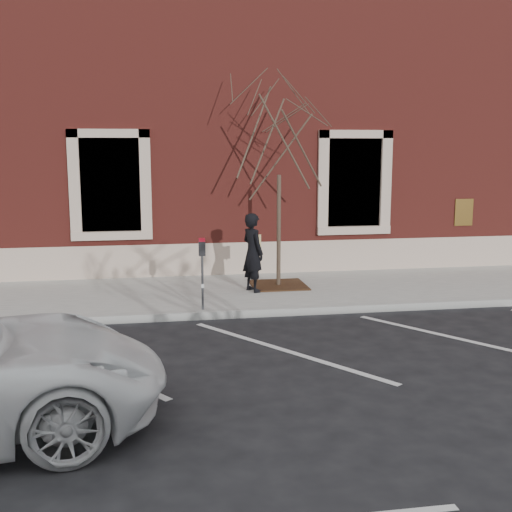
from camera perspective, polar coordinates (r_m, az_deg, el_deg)
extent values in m
plane|color=#28282B|center=(12.69, 0.45, -5.35)|extent=(120.00, 120.00, 0.00)
cube|color=#B7B4AC|center=(14.35, -0.77, -3.27)|extent=(40.00, 3.50, 0.15)
cube|color=#9E9E99|center=(12.62, 0.49, -5.08)|extent=(40.00, 0.12, 0.15)
cube|color=maroon|center=(19.94, -3.51, 11.72)|extent=(40.00, 8.50, 8.00)
cube|color=tan|center=(15.98, -1.76, -0.19)|extent=(40.00, 0.06, 0.80)
cube|color=black|center=(15.76, -12.78, 6.21)|extent=(1.40, 0.30, 2.20)
cube|color=tan|center=(15.71, -12.65, 1.80)|extent=(1.90, 0.20, 0.20)
cube|color=black|center=(16.56, 8.56, 6.50)|extent=(1.40, 0.30, 2.20)
cube|color=tan|center=(16.51, 8.64, 2.30)|extent=(1.90, 0.20, 0.20)
imported|color=black|center=(13.99, -0.29, 0.32)|extent=(0.64, 0.75, 1.73)
cylinder|color=#595B60|center=(12.50, -4.78, -2.39)|extent=(0.05, 0.05, 1.07)
cube|color=black|center=(12.38, -4.83, 0.65)|extent=(0.13, 0.10, 0.28)
cube|color=red|center=(12.35, -4.84, 1.43)|extent=(0.12, 0.09, 0.06)
cube|color=white|center=(12.47, -4.76, -2.68)|extent=(0.05, 0.00, 0.07)
cube|color=#3F2A14|center=(14.71, 2.00, -2.59)|extent=(1.23, 1.23, 0.03)
cylinder|color=#4F3F30|center=(14.49, 2.03, 2.23)|extent=(0.09, 0.09, 2.52)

